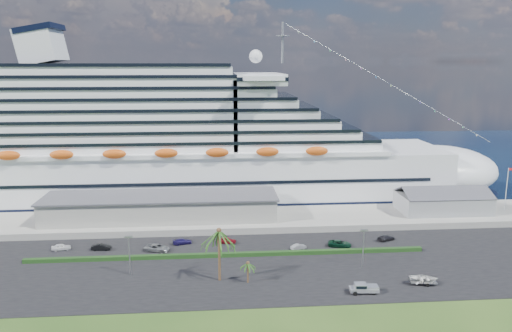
{
  "coord_description": "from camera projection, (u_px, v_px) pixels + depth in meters",
  "views": [
    {
      "loc": [
        -10.25,
        -88.1,
        42.45
      ],
      "look_at": [
        -0.68,
        30.0,
        17.61
      ],
      "focal_mm": 35.0,
      "sensor_mm": 36.0,
      "label": 1
    }
  ],
  "objects": [
    {
      "name": "parked_car_4",
      "position": [
        227.0,
        240.0,
        118.44
      ],
      "size": [
        4.7,
        2.72,
        1.51
      ],
      "primitive_type": "imported",
      "rotation": [
        0.0,
        0.0,
        1.34
      ],
      "color": "maroon",
      "rests_on": "asphalt_lot"
    },
    {
      "name": "parked_car_3",
      "position": [
        182.0,
        241.0,
        117.94
      ],
      "size": [
        4.84,
        3.14,
        1.31
      ],
      "primitive_type": "imported",
      "rotation": [
        0.0,
        0.0,
        1.89
      ],
      "color": "#1F1751",
      "rests_on": "asphalt_lot"
    },
    {
      "name": "parked_car_7",
      "position": [
        386.0,
        238.0,
        120.27
      ],
      "size": [
        4.87,
        3.5,
        1.31
      ],
      "primitive_type": "imported",
      "rotation": [
        0.0,
        0.0,
        1.99
      ],
      "color": "black",
      "rests_on": "asphalt_lot"
    },
    {
      "name": "hedge",
      "position": [
        228.0,
        255.0,
        110.32
      ],
      "size": [
        88.0,
        1.1,
        0.9
      ],
      "primitive_type": "cube",
      "color": "black",
      "rests_on": "asphalt_lot"
    },
    {
      "name": "pickup_truck",
      "position": [
        363.0,
        288.0,
        92.83
      ],
      "size": [
        5.54,
        2.38,
        1.91
      ],
      "color": "black",
      "rests_on": "asphalt_lot"
    },
    {
      "name": "lamp_post_left",
      "position": [
        129.0,
        250.0,
        99.96
      ],
      "size": [
        1.6,
        0.35,
        8.27
      ],
      "color": "gray",
      "rests_on": "asphalt_lot"
    },
    {
      "name": "parked_car_5",
      "position": [
        299.0,
        247.0,
        114.61
      ],
      "size": [
        3.93,
        2.66,
        1.23
      ],
      "primitive_type": "imported",
      "rotation": [
        0.0,
        0.0,
        1.98
      ],
      "color": "#A2A3A9",
      "rests_on": "asphalt_lot"
    },
    {
      "name": "boat_trailer",
      "position": [
        424.0,
        279.0,
        96.31
      ],
      "size": [
        6.5,
        4.71,
        1.81
      ],
      "color": "gray",
      "rests_on": "asphalt_lot"
    },
    {
      "name": "parked_car_2",
      "position": [
        157.0,
        248.0,
        113.51
      ],
      "size": [
        6.19,
        4.18,
        1.58
      ],
      "primitive_type": "imported",
      "rotation": [
        0.0,
        0.0,
        1.27
      ],
      "color": "gray",
      "rests_on": "asphalt_lot"
    },
    {
      "name": "asphalt_lot",
      "position": [
        266.0,
        265.0,
        106.18
      ],
      "size": [
        140.0,
        38.0,
        0.12
      ],
      "primitive_type": "cube",
      "color": "black",
      "rests_on": "ground"
    },
    {
      "name": "parked_car_0",
      "position": [
        61.0,
        247.0,
        114.18
      ],
      "size": [
        4.47,
        2.47,
        1.44
      ],
      "primitive_type": "imported",
      "rotation": [
        0.0,
        0.0,
        1.76
      ],
      "color": "white",
      "rests_on": "asphalt_lot"
    },
    {
      "name": "wharf",
      "position": [
        256.0,
        219.0,
        134.3
      ],
      "size": [
        240.0,
        20.0,
        1.8
      ],
      "primitive_type": "cube",
      "color": "gray",
      "rests_on": "ground"
    },
    {
      "name": "parked_car_6",
      "position": [
        340.0,
        244.0,
        116.21
      ],
      "size": [
        5.88,
        4.0,
        1.49
      ],
      "primitive_type": "imported",
      "rotation": [
        0.0,
        0.0,
        1.26
      ],
      "color": "#0C311F",
      "rests_on": "asphalt_lot"
    },
    {
      "name": "palm_tall",
      "position": [
        219.0,
        237.0,
        96.69
      ],
      "size": [
        8.82,
        8.82,
        11.13
      ],
      "color": "#47301E",
      "rests_on": "ground"
    },
    {
      "name": "port_shed",
      "position": [
        443.0,
        202.0,
        137.69
      ],
      "size": [
        24.0,
        12.31,
        7.37
      ],
      "color": "gray",
      "rests_on": "wharf"
    },
    {
      "name": "cruise_ship",
      "position": [
        179.0,
        147.0,
        152.77
      ],
      "size": [
        191.0,
        38.0,
        54.0
      ],
      "color": "silver",
      "rests_on": "ground"
    },
    {
      "name": "lamp_post_right",
      "position": [
        363.0,
        244.0,
        103.75
      ],
      "size": [
        1.6,
        0.35,
        8.27
      ],
      "color": "gray",
      "rests_on": "asphalt_lot"
    },
    {
      "name": "palm_short",
      "position": [
        248.0,
        265.0,
        96.8
      ],
      "size": [
        3.53,
        3.53,
        4.56
      ],
      "color": "#47301E",
      "rests_on": "ground"
    },
    {
      "name": "flagpole",
      "position": [
        507.0,
        187.0,
        138.32
      ],
      "size": [
        1.08,
        0.16,
        12.0
      ],
      "color": "silver",
      "rests_on": "wharf"
    },
    {
      "name": "parked_car_1",
      "position": [
        101.0,
        247.0,
        114.15
      ],
      "size": [
        4.42,
        1.72,
        1.43
      ],
      "primitive_type": "imported",
      "rotation": [
        0.0,
        0.0,
        1.52
      ],
      "color": "black",
      "rests_on": "asphalt_lot"
    },
    {
      "name": "ground",
      "position": [
        272.0,
        288.0,
        95.46
      ],
      "size": [
        420.0,
        420.0,
        0.0
      ],
      "primitive_type": "plane",
      "color": "#264717",
      "rests_on": "ground"
    },
    {
      "name": "terminal_building",
      "position": [
        161.0,
        206.0,
        131.48
      ],
      "size": [
        61.0,
        15.0,
        6.3
      ],
      "color": "gray",
      "rests_on": "wharf"
    },
    {
      "name": "water",
      "position": [
        239.0,
        159.0,
        222.28
      ],
      "size": [
        420.0,
        160.0,
        0.02
      ],
      "primitive_type": "cube",
      "color": "black",
      "rests_on": "ground"
    }
  ]
}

